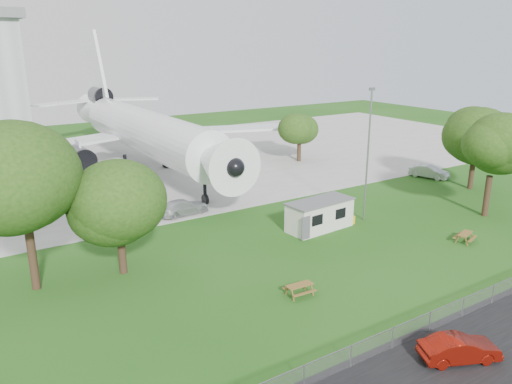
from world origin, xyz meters
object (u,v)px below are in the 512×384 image
airliner (142,129)px  car_centre_sedan (459,349)px  site_cabin (320,215)px  picnic_west (299,295)px  picnic_east (464,242)px

airliner → car_centre_sedan: size_ratio=11.52×
site_cabin → picnic_west: site_cabin is taller
picnic_east → car_centre_sedan: (-14.38, -9.91, 0.68)m
picnic_west → car_centre_sedan: bearing=-71.3°
airliner → picnic_west: (-3.59, -37.92, -5.27)m
picnic_east → site_cabin: bearing=114.7°
airliner → site_cabin: 29.93m
picnic_east → picnic_west: bearing=161.4°
picnic_west → car_centre_sedan: car_centre_sedan is taller
car_centre_sedan → site_cabin: bearing=5.4°
picnic_west → picnic_east: (17.09, -0.11, 0.00)m
site_cabin → car_centre_sedan: (-6.16, -18.75, -0.63)m
picnic_west → picnic_east: bearing=3.2°
site_cabin → picnic_east: 12.14m
site_cabin → car_centre_sedan: site_cabin is taller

